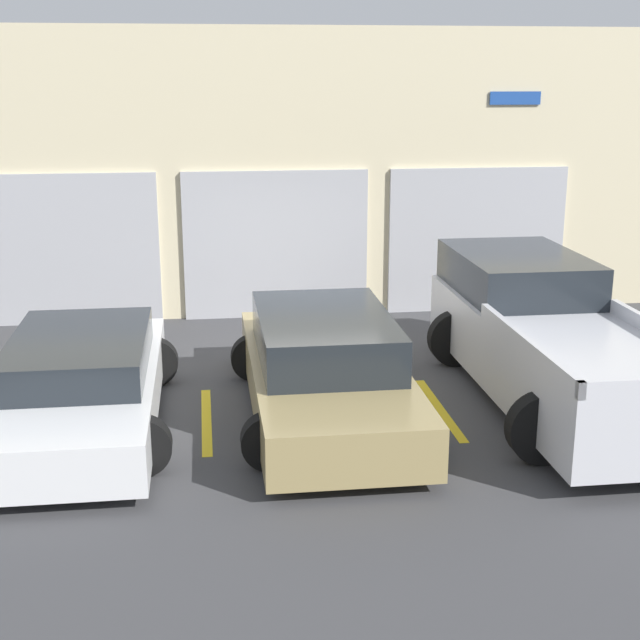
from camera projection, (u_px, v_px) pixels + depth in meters
The scene contains 7 objects.
ground_plane at pixel (308, 368), 12.95m from camera, with size 28.00×28.00×0.00m, color #3D3D3F.
shophouse_building at pixel (285, 177), 15.44m from camera, with size 14.39×0.68×4.91m.
pickup_truck at pixel (547, 338), 11.62m from camera, with size 2.42×5.55×1.69m.
sedan_white at pixel (81, 384), 10.70m from camera, with size 2.24×4.66×1.12m.
sedan_side at pixel (325, 369), 11.07m from camera, with size 2.25×4.78×1.28m.
parking_stripe_left at pixel (207, 420), 11.01m from camera, with size 0.12×2.20×0.01m, color gold.
parking_stripe_centre at pixel (440, 409), 11.38m from camera, with size 0.12×2.20×0.01m, color gold.
Camera 1 is at (-1.44, -12.20, 4.14)m, focal length 50.00 mm.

